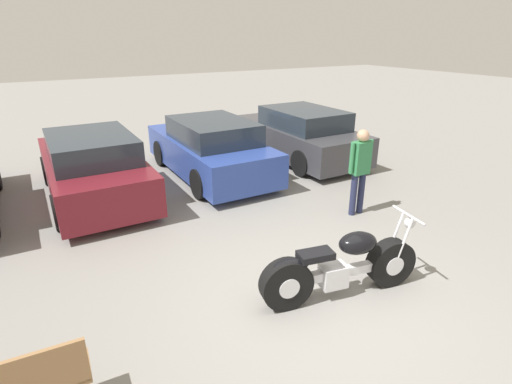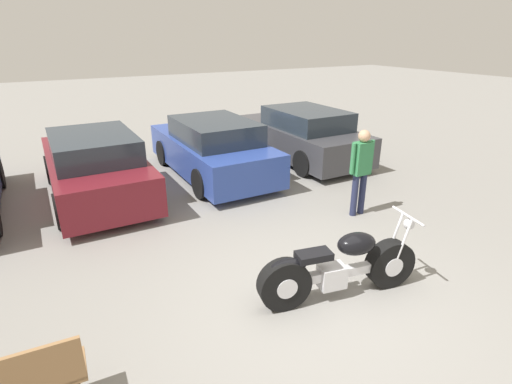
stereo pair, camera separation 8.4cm
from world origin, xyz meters
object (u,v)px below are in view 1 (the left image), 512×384
at_px(parked_car_dark_grey, 299,135).
at_px(parked_car_maroon, 93,167).
at_px(motorcycle, 340,267).
at_px(person_standing, 360,165).
at_px(parked_car_blue, 210,149).

bearing_deg(parked_car_dark_grey, parked_car_maroon, -178.14).
bearing_deg(motorcycle, person_standing, 42.11).
bearing_deg(parked_car_blue, parked_car_dark_grey, 1.97).
height_order(motorcycle, parked_car_maroon, parked_car_maroon).
bearing_deg(parked_car_dark_grey, parked_car_blue, -178.03).
height_order(motorcycle, parked_car_dark_grey, parked_car_dark_grey).
distance_m(parked_car_blue, person_standing, 3.74).
bearing_deg(motorcycle, parked_car_dark_grey, 59.24).
xyz_separation_m(parked_car_blue, person_standing, (1.48, -3.43, 0.31)).
distance_m(motorcycle, person_standing, 2.74).
bearing_deg(parked_car_maroon, parked_car_dark_grey, 1.86).
bearing_deg(parked_car_maroon, motorcycle, -67.49).
relative_size(motorcycle, parked_car_dark_grey, 0.52).
bearing_deg(parked_car_blue, person_standing, -66.71).
distance_m(parked_car_maroon, parked_car_blue, 2.65).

